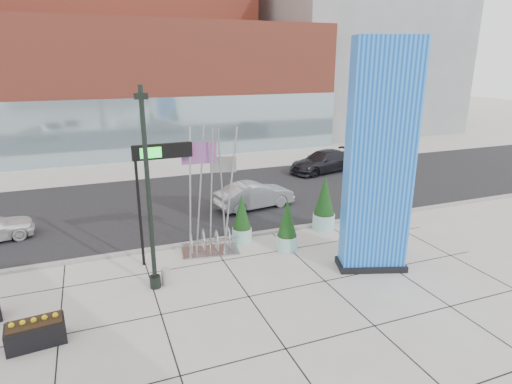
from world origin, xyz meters
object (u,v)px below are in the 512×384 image
object	(u,v)px
car_silver_mid	(255,195)
concrete_bollard	(166,277)
lamp_post	(150,211)
blue_pylon	(379,164)
overhead_street_sign	(158,162)
public_art_sculpture	(210,221)

from	to	relation	value
car_silver_mid	concrete_bollard	bearing A→B (deg)	128.72
lamp_post	car_silver_mid	distance (m)	9.63
blue_pylon	car_silver_mid	xyz separation A→B (m)	(-1.69, 8.29, -3.44)
overhead_street_sign	car_silver_mid	bearing A→B (deg)	38.16
public_art_sculpture	car_silver_mid	bearing A→B (deg)	59.43
public_art_sculpture	overhead_street_sign	size ratio (longest dim) A/B	1.12
blue_pylon	concrete_bollard	size ratio (longest dim) A/B	13.87
blue_pylon	lamp_post	xyz separation A→B (m)	(-8.13, 1.48, -1.27)
blue_pylon	car_silver_mid	distance (m)	9.14
public_art_sculpture	concrete_bollard	distance (m)	3.28
overhead_street_sign	public_art_sculpture	bearing A→B (deg)	3.98
concrete_bollard	overhead_street_sign	xyz separation A→B (m)	(0.27, 1.91, 3.81)
concrete_bollard	car_silver_mid	bearing A→B (deg)	48.10
overhead_street_sign	car_silver_mid	xyz separation A→B (m)	(5.78, 4.83, -3.40)
overhead_street_sign	car_silver_mid	size ratio (longest dim) A/B	1.10
blue_pylon	public_art_sculpture	distance (m)	7.14
lamp_post	public_art_sculpture	size ratio (longest dim) A/B	1.32
public_art_sculpture	concrete_bollard	xyz separation A→B (m)	(-2.26, -2.11, -1.10)
blue_pylon	public_art_sculpture	xyz separation A→B (m)	(-5.47, 3.66, -2.75)
blue_pylon	public_art_sculpture	world-z (taller)	blue_pylon
blue_pylon	concrete_bollard	world-z (taller)	blue_pylon
lamp_post	public_art_sculpture	xyz separation A→B (m)	(2.65, 2.18, -1.49)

